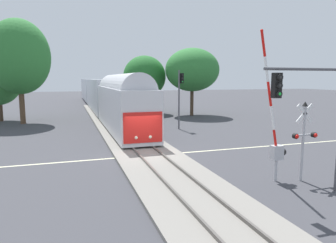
% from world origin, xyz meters
% --- Properties ---
extents(ground_plane, '(220.00, 220.00, 0.00)m').
position_xyz_m(ground_plane, '(0.00, 0.00, 0.00)').
color(ground_plane, '#3D3D42').
extents(road_centre_stripe, '(44.00, 0.20, 0.01)m').
position_xyz_m(road_centre_stripe, '(0.00, 0.00, 0.00)').
color(road_centre_stripe, beige).
rests_on(road_centre_stripe, ground).
extents(railway_track, '(4.40, 80.00, 0.32)m').
position_xyz_m(railway_track, '(0.00, 0.00, 0.10)').
color(railway_track, gray).
rests_on(railway_track, ground).
extents(commuter_train, '(3.04, 63.02, 5.16)m').
position_xyz_m(commuter_train, '(0.00, 30.83, 2.73)').
color(commuter_train, silver).
rests_on(commuter_train, railway_track).
extents(crossing_gate_near, '(1.74, 0.40, 7.26)m').
position_xyz_m(crossing_gate_near, '(4.65, -6.90, 2.21)').
color(crossing_gate_near, '#B7B7BC').
rests_on(crossing_gate_near, ground).
extents(crossing_signal_mast, '(1.36, 0.44, 3.94)m').
position_xyz_m(crossing_signal_mast, '(5.99, -7.27, 2.41)').
color(crossing_signal_mast, '#B2B2B7').
rests_on(crossing_signal_mast, ground).
extents(traffic_signal_near_right, '(4.47, 0.38, 5.66)m').
position_xyz_m(traffic_signal_near_right, '(5.34, -8.91, 4.27)').
color(traffic_signal_near_right, '#4C4C51').
rests_on(traffic_signal_near_right, ground).
extents(traffic_signal_far_side, '(0.53, 0.38, 5.88)m').
position_xyz_m(traffic_signal_far_side, '(5.77, 9.48, 3.93)').
color(traffic_signal_far_side, '#4C4C51').
rests_on(traffic_signal_far_side, ground).
extents(oak_far_right, '(7.33, 7.33, 9.15)m').
position_xyz_m(oak_far_right, '(11.33, 19.93, 6.22)').
color(oak_far_right, '#4C3828').
rests_on(oak_far_right, ground).
extents(oak_behind_train, '(6.65, 6.65, 11.53)m').
position_xyz_m(oak_behind_train, '(-9.80, 18.49, 7.41)').
color(oak_behind_train, brown).
rests_on(oak_behind_train, ground).
extents(elm_centre_background, '(6.12, 6.12, 8.33)m').
position_xyz_m(elm_centre_background, '(5.76, 24.38, 5.32)').
color(elm_centre_background, '#4C3828').
rests_on(elm_centre_background, ground).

